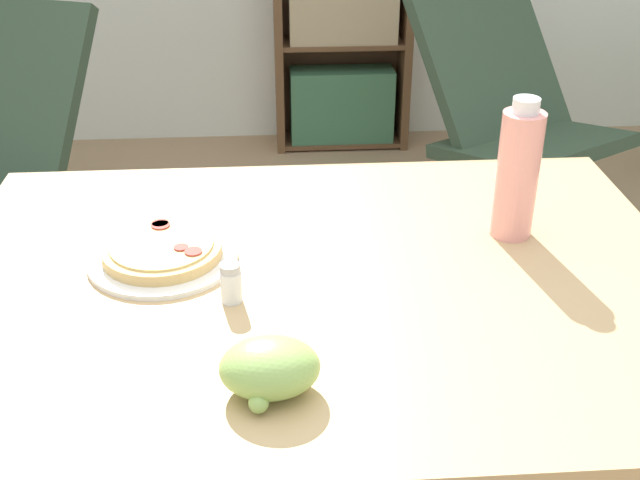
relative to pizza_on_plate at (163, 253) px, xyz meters
name	(u,v)px	position (x,y,z in m)	size (l,w,h in m)	color
dining_table	(319,321)	(0.27, -0.07, -0.11)	(1.28, 0.94, 0.75)	tan
pizza_on_plate	(163,253)	(0.00, 0.00, 0.00)	(0.26, 0.26, 0.04)	white
grape_bunch	(270,368)	(0.18, -0.36, 0.02)	(0.14, 0.11, 0.08)	#93BC5B
drink_bottle	(517,173)	(0.63, 0.06, 0.11)	(0.08, 0.08, 0.26)	pink
salt_shaker	(231,283)	(0.12, -0.14, 0.02)	(0.03, 0.03, 0.07)	white
lounge_chair_far	(511,153)	(1.10, 1.52, -0.48)	(0.83, 0.94, 0.88)	slate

